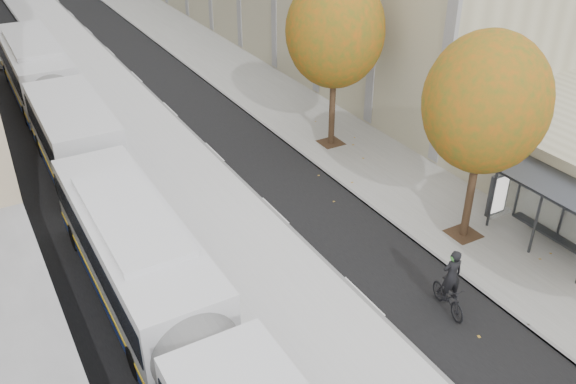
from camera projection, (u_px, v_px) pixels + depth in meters
bus_platform at (104, 87)px, 35.94m from camera, size 4.25×150.00×0.15m
sidewalk at (228, 66)px, 39.37m from camera, size 4.75×150.00×0.08m
bus_shelter at (560, 195)px, 20.88m from camera, size 1.90×4.40×2.53m
tree_c at (486, 103)px, 19.98m from camera, size 4.20×4.20×7.28m
tree_d at (335, 31)px, 26.64m from camera, size 4.40×4.40×7.60m
bus_near at (181, 329)px, 15.99m from camera, size 2.75×17.78×2.96m
bus_far at (50, 93)px, 30.58m from camera, size 2.96×18.76×3.12m
cyclist at (450, 289)px, 18.64m from camera, size 0.83×1.82×2.25m
distant_car at (13, 52)px, 39.88m from camera, size 2.44×4.09×1.30m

